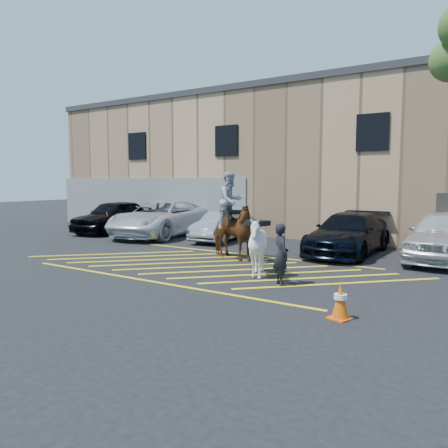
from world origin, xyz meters
The scene contains 12 objects.
ground centered at (0.00, 0.00, 0.00)m, with size 90.00×90.00×0.00m, color black.
car_black_suv centered at (-9.27, 4.42, 0.83)m, with size 1.96×4.86×1.66m, color black.
car_white_pickup centered at (-6.16, 4.59, 0.85)m, with size 2.83×6.14×1.71m, color silver.
car_silver_sedan centered at (-2.85, 4.86, 0.66)m, with size 1.39×3.99×1.31m, color #959BA2.
car_blue_suv centered at (2.93, 4.41, 0.74)m, with size 2.08×5.12×1.48m, color black.
car_white_suv centered at (6.04, 4.71, 0.86)m, with size 2.02×5.02×1.71m, color silver.
handler centered at (2.95, -1.25, 0.79)m, with size 0.58×0.38×1.59m, color black.
warehouse centered at (-0.01, 11.99, 3.65)m, with size 32.42×10.20×7.30m.
hatching_zone centered at (0.00, -0.30, 0.01)m, with size 12.60×5.12×0.01m.
mounted_bay centered at (-0.09, 1.14, 1.19)m, with size 2.44×1.64×2.96m.
saddled_white centered at (2.00, -0.77, 0.85)m, with size 1.77×1.88×1.69m.
traffic_cone centered at (5.12, -3.14, 0.37)m, with size 0.48×0.48×0.73m.
Camera 1 is at (7.72, -11.24, 2.67)m, focal length 35.00 mm.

